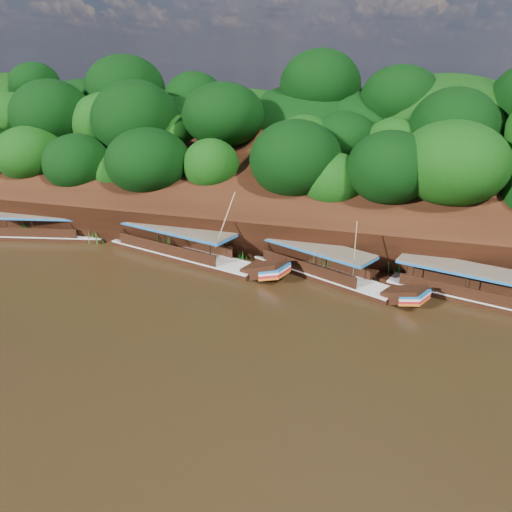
{
  "coord_description": "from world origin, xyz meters",
  "views": [
    {
      "loc": [
        6.12,
        -26.18,
        15.16
      ],
      "look_at": [
        -4.05,
        7.0,
        1.51
      ],
      "focal_mm": 35.0,
      "sensor_mm": 36.0,
      "label": 1
    }
  ],
  "objects_px": {
    "boat_2": "(191,253)",
    "boat_3": "(53,233)",
    "boat_0": "(489,297)",
    "boat_1": "(330,273)"
  },
  "relations": [
    {
      "from": "boat_0",
      "to": "boat_1",
      "type": "height_order",
      "value": "boat_1"
    },
    {
      "from": "boat_2",
      "to": "boat_3",
      "type": "xyz_separation_m",
      "value": [
        -14.09,
        1.15,
        -0.07
      ]
    },
    {
      "from": "boat_2",
      "to": "boat_3",
      "type": "height_order",
      "value": "boat_2"
    },
    {
      "from": "boat_0",
      "to": "boat_3",
      "type": "distance_m",
      "value": 36.37
    },
    {
      "from": "boat_2",
      "to": "boat_3",
      "type": "relative_size",
      "value": 1.28
    },
    {
      "from": "boat_1",
      "to": "boat_2",
      "type": "height_order",
      "value": "boat_2"
    },
    {
      "from": "boat_0",
      "to": "boat_3",
      "type": "height_order",
      "value": "boat_0"
    },
    {
      "from": "boat_0",
      "to": "boat_1",
      "type": "bearing_deg",
      "value": -168.64
    },
    {
      "from": "boat_0",
      "to": "boat_1",
      "type": "xyz_separation_m",
      "value": [
        -10.7,
        0.75,
        0.03
      ]
    },
    {
      "from": "boat_1",
      "to": "boat_3",
      "type": "distance_m",
      "value": 25.64
    }
  ]
}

